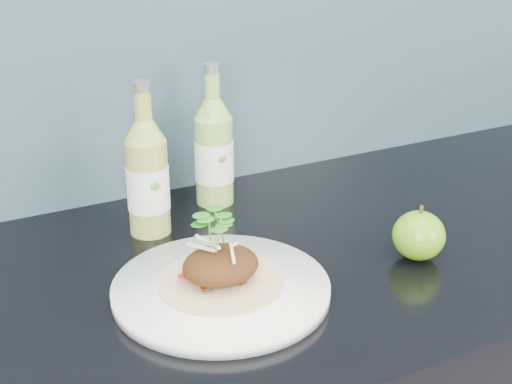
# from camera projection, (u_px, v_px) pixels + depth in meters

# --- Properties ---
(dinner_plate) EXTENTS (0.30, 0.30, 0.02)m
(dinner_plate) POSITION_uv_depth(u_px,v_px,m) (221.00, 289.00, 0.88)
(dinner_plate) COLOR white
(dinner_plate) RESTS_ON kitchen_counter
(pork_taco) EXTENTS (0.16, 0.16, 0.10)m
(pork_taco) POSITION_uv_depth(u_px,v_px,m) (221.00, 263.00, 0.87)
(pork_taco) COLOR tan
(pork_taco) RESTS_ON dinner_plate
(green_apple) EXTENTS (0.09, 0.09, 0.08)m
(green_apple) POSITION_uv_depth(u_px,v_px,m) (419.00, 235.00, 0.96)
(green_apple) COLOR #4D890F
(green_apple) RESTS_ON kitchen_counter
(cider_bottle_left) EXTENTS (0.08, 0.08, 0.22)m
(cider_bottle_left) POSITION_uv_depth(u_px,v_px,m) (148.00, 177.00, 1.01)
(cider_bottle_left) COLOR #97A645
(cider_bottle_left) RESTS_ON kitchen_counter
(cider_bottle_right) EXTENTS (0.08, 0.08, 0.22)m
(cider_bottle_right) POSITION_uv_depth(u_px,v_px,m) (214.00, 152.00, 1.11)
(cider_bottle_right) COLOR #84B84D
(cider_bottle_right) RESTS_ON kitchen_counter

